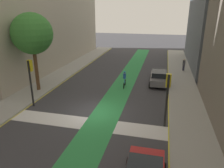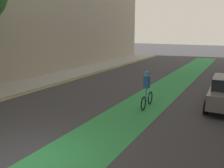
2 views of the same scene
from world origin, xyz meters
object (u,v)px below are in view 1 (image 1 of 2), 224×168
(traffic_signal_near_right, at_px, (168,90))
(pedestrian_sidewalk_right_a, at_px, (184,65))
(traffic_signal_near_left, at_px, (31,74))
(cyclist_in_lane, at_px, (125,79))
(street_tree_near, at_px, (32,34))
(car_grey_right_far, at_px, (159,77))

(traffic_signal_near_right, height_order, pedestrian_sidewalk_right_a, traffic_signal_near_right)
(traffic_signal_near_left, xyz_separation_m, cyclist_in_lane, (6.94, 6.46, -1.90))
(cyclist_in_lane, bearing_deg, street_tree_near, -159.81)
(car_grey_right_far, height_order, pedestrian_sidewalk_right_a, pedestrian_sidewalk_right_a)
(cyclist_in_lane, height_order, pedestrian_sidewalk_right_a, cyclist_in_lane)
(car_grey_right_far, relative_size, cyclist_in_lane, 2.29)
(car_grey_right_far, height_order, cyclist_in_lane, cyclist_in_lane)
(traffic_signal_near_left, bearing_deg, pedestrian_sidewalk_right_a, 46.91)
(traffic_signal_near_left, height_order, pedestrian_sidewalk_right_a, traffic_signal_near_left)
(traffic_signal_near_right, bearing_deg, car_grey_right_far, 94.91)
(car_grey_right_far, relative_size, street_tree_near, 0.55)
(cyclist_in_lane, distance_m, pedestrian_sidewalk_right_a, 10.48)
(traffic_signal_near_left, bearing_deg, car_grey_right_far, 38.57)
(traffic_signal_near_left, relative_size, cyclist_in_lane, 2.20)
(traffic_signal_near_left, relative_size, street_tree_near, 0.53)
(traffic_signal_near_left, height_order, cyclist_in_lane, traffic_signal_near_left)
(traffic_signal_near_right, xyz_separation_m, cyclist_in_lane, (-4.37, 7.29, -1.80))
(street_tree_near, bearing_deg, traffic_signal_near_right, -17.81)
(traffic_signal_near_right, bearing_deg, traffic_signal_near_left, 175.83)
(pedestrian_sidewalk_right_a, xyz_separation_m, street_tree_near, (-15.21, -11.22, 4.88))
(traffic_signal_near_left, distance_m, cyclist_in_lane, 9.67)
(traffic_signal_near_left, distance_m, car_grey_right_far, 13.61)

